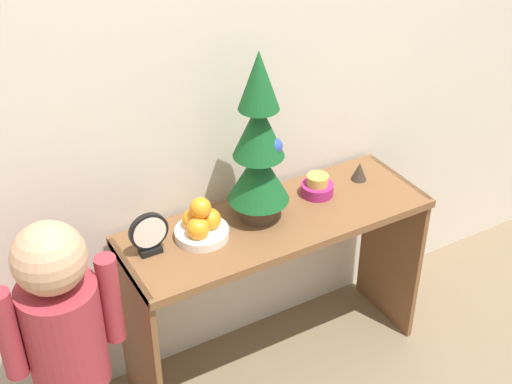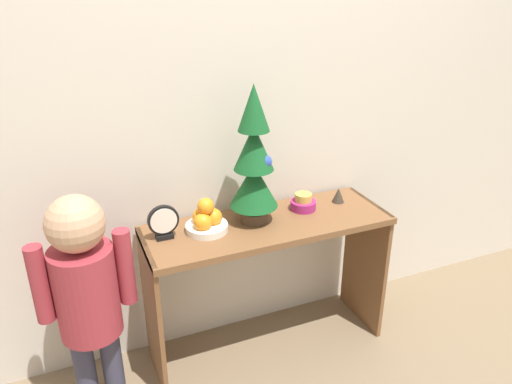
{
  "view_description": "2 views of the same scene",
  "coord_description": "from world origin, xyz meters",
  "px_view_note": "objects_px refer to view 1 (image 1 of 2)",
  "views": [
    {
      "loc": [
        -1.07,
        -1.54,
        2.13
      ],
      "look_at": [
        -0.07,
        0.21,
        0.81
      ],
      "focal_mm": 50.0,
      "sensor_mm": 36.0,
      "label": 1
    },
    {
      "loc": [
        -0.82,
        -1.61,
        1.72
      ],
      "look_at": [
        -0.07,
        0.16,
        0.86
      ],
      "focal_mm": 35.0,
      "sensor_mm": 36.0,
      "label": 2
    }
  ],
  "objects_px": {
    "mini_tree": "(259,145)",
    "singing_bowl": "(317,187)",
    "fruit_bowl": "(201,224)",
    "figurine": "(359,171)",
    "child_figure": "(64,329)",
    "desk_clock": "(149,234)"
  },
  "relations": [
    {
      "from": "fruit_bowl",
      "to": "figurine",
      "type": "distance_m",
      "value": 0.68
    },
    {
      "from": "fruit_bowl",
      "to": "child_figure",
      "type": "height_order",
      "value": "child_figure"
    },
    {
      "from": "singing_bowl",
      "to": "desk_clock",
      "type": "xyz_separation_m",
      "value": [
        -0.67,
        -0.02,
        0.04
      ]
    },
    {
      "from": "singing_bowl",
      "to": "mini_tree",
      "type": "bearing_deg",
      "value": -175.73
    },
    {
      "from": "fruit_bowl",
      "to": "desk_clock",
      "type": "relative_size",
      "value": 1.21
    },
    {
      "from": "desk_clock",
      "to": "singing_bowl",
      "type": "bearing_deg",
      "value": 1.82
    },
    {
      "from": "mini_tree",
      "to": "singing_bowl",
      "type": "xyz_separation_m",
      "value": [
        0.26,
        0.02,
        -0.25
      ]
    },
    {
      "from": "mini_tree",
      "to": "desk_clock",
      "type": "xyz_separation_m",
      "value": [
        -0.41,
        -0.0,
        -0.21
      ]
    },
    {
      "from": "desk_clock",
      "to": "child_figure",
      "type": "height_order",
      "value": "child_figure"
    },
    {
      "from": "singing_bowl",
      "to": "fruit_bowl",
      "type": "bearing_deg",
      "value": -177.16
    },
    {
      "from": "desk_clock",
      "to": "figurine",
      "type": "height_order",
      "value": "desk_clock"
    },
    {
      "from": "figurine",
      "to": "mini_tree",
      "type": "bearing_deg",
      "value": -176.89
    },
    {
      "from": "fruit_bowl",
      "to": "figurine",
      "type": "xyz_separation_m",
      "value": [
        0.68,
        0.03,
        -0.01
      ]
    },
    {
      "from": "child_figure",
      "to": "mini_tree",
      "type": "bearing_deg",
      "value": 10.02
    },
    {
      "from": "mini_tree",
      "to": "fruit_bowl",
      "type": "xyz_separation_m",
      "value": [
        -0.22,
        -0.0,
        -0.24
      ]
    },
    {
      "from": "mini_tree",
      "to": "singing_bowl",
      "type": "relative_size",
      "value": 5.17
    },
    {
      "from": "mini_tree",
      "to": "singing_bowl",
      "type": "distance_m",
      "value": 0.36
    },
    {
      "from": "mini_tree",
      "to": "figurine",
      "type": "distance_m",
      "value": 0.52
    },
    {
      "from": "fruit_bowl",
      "to": "child_figure",
      "type": "xyz_separation_m",
      "value": [
        -0.52,
        -0.13,
        -0.12
      ]
    },
    {
      "from": "desk_clock",
      "to": "figurine",
      "type": "relative_size",
      "value": 2.1
    },
    {
      "from": "fruit_bowl",
      "to": "singing_bowl",
      "type": "height_order",
      "value": "fruit_bowl"
    },
    {
      "from": "fruit_bowl",
      "to": "child_figure",
      "type": "bearing_deg",
      "value": -166.32
    }
  ]
}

